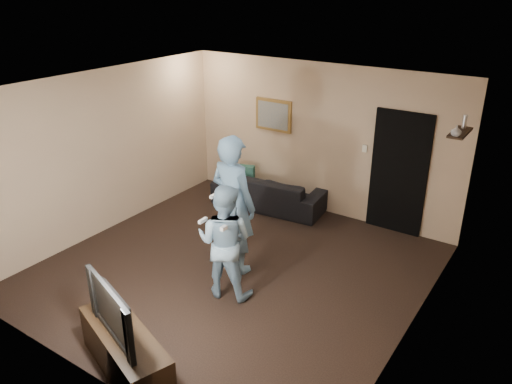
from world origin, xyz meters
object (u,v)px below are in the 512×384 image
Objects in this scene: sofa at (269,192)px; television at (120,309)px; wii_player_right at (225,241)px; wii_player_left at (233,205)px; tv_console at (126,352)px.

television is (0.98, -4.33, 0.51)m from sofa.
wii_player_right reaches higher than television.
television is 0.53× the size of wii_player_left.
wii_player_right is at bearing 109.50° from tv_console.
sofa is at bearing 122.14° from television.
tv_console is 2.44m from wii_player_left.
sofa is 2.25m from wii_player_left.
wii_player_right is at bearing 104.66° from sofa.
tv_console is at bearing 96.77° from sofa.
wii_player_left is (0.70, -2.02, 0.70)m from sofa.
tv_console is 1.82m from wii_player_right.
television is at bearing -89.89° from wii_player_right.
tv_console is at bearing -83.01° from wii_player_left.
wii_player_right is (0.28, -0.57, -0.22)m from wii_player_left.
television is (0.00, 0.00, 0.55)m from tv_console.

